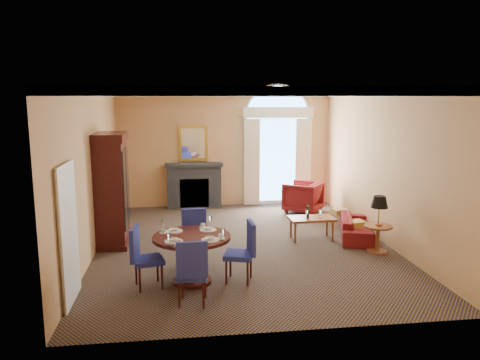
{
  "coord_description": "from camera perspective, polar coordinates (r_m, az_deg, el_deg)",
  "views": [
    {
      "loc": [
        -1.3,
        -9.39,
        3.07
      ],
      "look_at": [
        0.0,
        0.5,
        1.3
      ],
      "focal_mm": 35.0,
      "sensor_mm": 36.0,
      "label": 1
    }
  ],
  "objects": [
    {
      "name": "dining_chair_south",
      "position": [
        7.02,
        -5.86,
        -10.69
      ],
      "size": [
        0.51,
        0.51,
        1.03
      ],
      "rotation": [
        0.0,
        0.0,
        -0.13
      ],
      "color": "navy",
      "rests_on": "ground"
    },
    {
      "name": "ground",
      "position": [
        9.96,
        0.38,
        -7.89
      ],
      "size": [
        7.5,
        7.5,
        0.0
      ],
      "primitive_type": "plane",
      "color": "black",
      "rests_on": "ground"
    },
    {
      "name": "armoire",
      "position": [
        10.13,
        -15.41,
        -1.32
      ],
      "size": [
        0.67,
        1.2,
        2.35
      ],
      "color": "black",
      "rests_on": "ground"
    },
    {
      "name": "dining_chair_east",
      "position": [
        7.9,
        0.58,
        -8.25
      ],
      "size": [
        0.57,
        0.57,
        1.03
      ],
      "rotation": [
        0.0,
        0.0,
        1.27
      ],
      "color": "navy",
      "rests_on": "ground"
    },
    {
      "name": "room_envelope",
      "position": [
        10.15,
        -0.27,
        6.9
      ],
      "size": [
        6.04,
        7.52,
        3.45
      ],
      "color": "tan",
      "rests_on": "ground"
    },
    {
      "name": "dining_chair_north",
      "position": [
        8.74,
        -5.65,
        -6.49
      ],
      "size": [
        0.49,
        0.5,
        1.03
      ],
      "rotation": [
        0.0,
        0.0,
        3.21
      ],
      "color": "navy",
      "rests_on": "ground"
    },
    {
      "name": "coffee_table",
      "position": [
        10.3,
        8.73,
        -4.75
      ],
      "size": [
        1.0,
        0.58,
        0.83
      ],
      "rotation": [
        0.0,
        0.0,
        0.03
      ],
      "color": "brown",
      "rests_on": "ground"
    },
    {
      "name": "side_table",
      "position": [
        9.69,
        16.55,
        -4.37
      ],
      "size": [
        0.55,
        0.55,
        1.13
      ],
      "color": "brown",
      "rests_on": "ground"
    },
    {
      "name": "dining_table",
      "position": [
        7.87,
        -5.9,
        -8.26
      ],
      "size": [
        1.3,
        1.3,
        1.02
      ],
      "color": "black",
      "rests_on": "ground"
    },
    {
      "name": "dining_chair_west",
      "position": [
        7.8,
        -11.87,
        -8.73
      ],
      "size": [
        0.55,
        0.55,
        1.03
      ],
      "rotation": [
        0.0,
        0.0,
        -1.33
      ],
      "color": "navy",
      "rests_on": "ground"
    },
    {
      "name": "sofa",
      "position": [
        10.68,
        14.0,
        -5.59
      ],
      "size": [
        1.12,
        1.78,
        0.49
      ],
      "primitive_type": "imported",
      "rotation": [
        0.0,
        0.0,
        1.26
      ],
      "color": "maroon",
      "rests_on": "ground"
    },
    {
      "name": "armchair",
      "position": [
        12.7,
        7.68,
        -2.08
      ],
      "size": [
        1.26,
        1.26,
        0.83
      ],
      "primitive_type": "imported",
      "rotation": [
        0.0,
        0.0,
        4.08
      ],
      "color": "maroon",
      "rests_on": "ground"
    }
  ]
}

